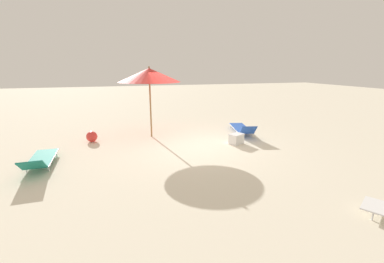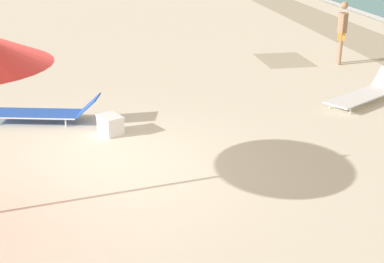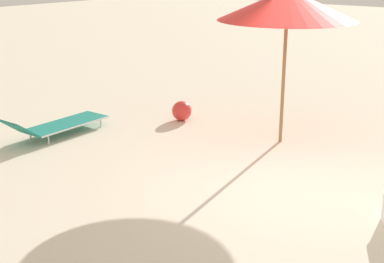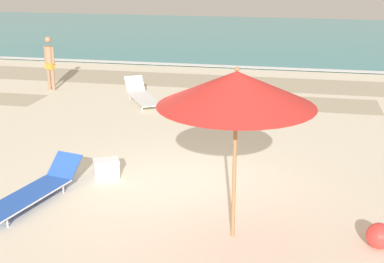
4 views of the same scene
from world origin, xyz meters
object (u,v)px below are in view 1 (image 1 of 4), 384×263
Objects in this scene: sun_lounger_under_umbrella at (40,160)px; sun_lounger_near_water_left at (242,128)px; beach_ball at (92,137)px; beach_umbrella at (149,75)px; cooler_box at (236,139)px.

sun_lounger_near_water_left reaches higher than sun_lounger_under_umbrella.
beach_umbrella is at bearing -177.45° from beach_ball.
beach_umbrella is at bearing 119.36° from cooler_box.
cooler_box is (-2.78, 1.86, -2.20)m from beach_umbrella.
beach_umbrella reaches higher than sun_lounger_under_umbrella.
sun_lounger_under_umbrella reaches higher than cooler_box.
beach_ball is (5.89, -0.46, -0.01)m from sun_lounger_near_water_left.
beach_umbrella is 6.85× the size of beach_ball.
cooler_box is at bearing 146.19° from beach_umbrella.
beach_ball is at bearing 2.55° from beach_umbrella.
sun_lounger_near_water_left reaches higher than beach_ball.
beach_ball is 0.66× the size of cooler_box.
sun_lounger_under_umbrella is 2.49m from beach_ball.
beach_umbrella is 1.30× the size of sun_lounger_under_umbrella.
sun_lounger_under_umbrella is 0.88× the size of sun_lounger_near_water_left.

